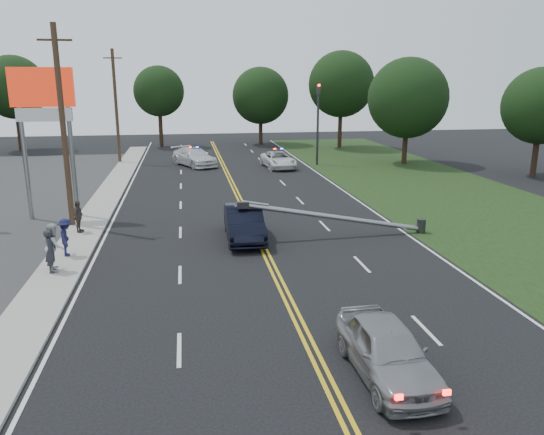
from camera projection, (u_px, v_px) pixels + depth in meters
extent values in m
plane|color=black|center=(293.00, 311.00, 17.42)|extent=(120.00, 120.00, 0.00)
cube|color=#9E988F|center=(82.00, 236.00, 25.63)|extent=(1.80, 70.00, 0.12)
cube|color=black|center=(498.00, 218.00, 29.08)|extent=(12.00, 80.00, 0.01)
cube|color=gold|center=(254.00, 229.00, 26.96)|extent=(0.36, 80.00, 0.00)
cylinder|color=gray|center=(25.00, 155.00, 28.06)|extent=(0.24, 0.24, 7.00)
cylinder|color=gray|center=(72.00, 154.00, 28.44)|extent=(0.24, 0.24, 7.00)
cube|color=#A91F0B|center=(41.00, 87.00, 27.36)|extent=(3.20, 0.35, 2.00)
cube|color=white|center=(44.00, 115.00, 27.72)|extent=(2.80, 0.30, 0.70)
cylinder|color=#2D2D30|center=(318.00, 125.00, 46.48)|extent=(0.20, 0.20, 7.00)
cube|color=#2D2D30|center=(319.00, 89.00, 45.70)|extent=(0.28, 0.28, 0.90)
sphere|color=#FF0C07|center=(319.00, 85.00, 45.47)|extent=(0.22, 0.22, 0.22)
cylinder|color=#2D2D30|center=(421.00, 226.00, 26.24)|extent=(0.44, 0.44, 0.70)
cylinder|color=gray|center=(335.00, 217.00, 25.38)|extent=(8.90, 0.24, 1.80)
cube|color=#2D2D30|center=(243.00, 205.00, 24.49)|extent=(0.55, 0.32, 0.30)
cylinder|color=#382619|center=(63.00, 129.00, 26.16)|extent=(0.28, 0.28, 10.00)
cube|color=#382619|center=(55.00, 40.00, 25.10)|extent=(1.60, 0.10, 0.10)
cylinder|color=#382619|center=(116.00, 107.00, 47.17)|extent=(0.28, 0.28, 10.00)
cube|color=#382619|center=(113.00, 58.00, 46.11)|extent=(1.60, 0.10, 0.10)
cylinder|color=black|center=(19.00, 132.00, 56.47)|extent=(0.44, 0.44, 3.83)
sphere|color=black|center=(14.00, 87.00, 55.29)|extent=(6.56, 6.56, 6.56)
cylinder|color=black|center=(161.00, 131.00, 59.66)|extent=(0.44, 0.44, 3.56)
sphere|color=black|center=(159.00, 91.00, 58.56)|extent=(5.54, 5.54, 5.54)
cylinder|color=black|center=(261.00, 130.00, 61.91)|extent=(0.44, 0.44, 3.24)
sphere|color=black|center=(260.00, 96.00, 60.91)|extent=(6.48, 6.48, 6.48)
cylinder|color=black|center=(340.00, 130.00, 58.68)|extent=(0.44, 0.44, 4.00)
sphere|color=black|center=(341.00, 84.00, 57.45)|extent=(7.12, 7.12, 7.12)
cylinder|color=black|center=(405.00, 145.00, 47.58)|extent=(0.44, 0.44, 3.37)
sphere|color=black|center=(408.00, 98.00, 46.54)|extent=(7.02, 7.02, 7.02)
cylinder|color=black|center=(535.00, 156.00, 41.22)|extent=(0.44, 0.44, 3.16)
sphere|color=black|center=(541.00, 106.00, 40.25)|extent=(5.80, 5.80, 5.80)
imported|color=black|center=(244.00, 223.00, 25.09)|extent=(1.77, 4.86, 1.59)
imported|color=gray|center=(387.00, 350.00, 13.46)|extent=(1.81, 4.29, 1.45)
imported|color=silver|center=(278.00, 160.00, 45.55)|extent=(2.71, 5.12, 1.37)
imported|color=silver|center=(194.00, 157.00, 46.54)|extent=(4.41, 5.85, 1.58)
imported|color=#292A31|center=(51.00, 251.00, 20.42)|extent=(0.44, 0.64, 1.71)
imported|color=#B0B0B5|center=(54.00, 247.00, 20.69)|extent=(0.87, 1.03, 1.87)
imported|color=#191A40|center=(66.00, 237.00, 22.35)|extent=(0.76, 1.13, 1.62)
imported|color=#4E433F|center=(78.00, 217.00, 25.80)|extent=(0.58, 0.99, 1.58)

